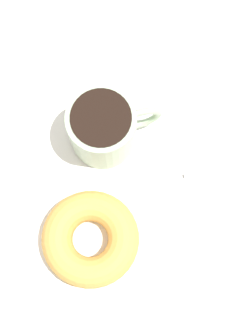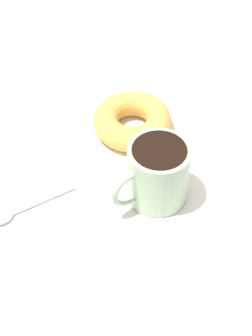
# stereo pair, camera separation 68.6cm
# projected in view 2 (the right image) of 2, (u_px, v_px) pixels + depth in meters

# --- Properties ---
(ground_plane) EXTENTS (1.20, 1.20, 0.02)m
(ground_plane) POSITION_uv_depth(u_px,v_px,m) (141.00, 176.00, 0.83)
(ground_plane) COLOR #99A8B7
(napkin) EXTENTS (0.33, 0.33, 0.00)m
(napkin) POSITION_uv_depth(u_px,v_px,m) (126.00, 178.00, 0.81)
(napkin) COLOR white
(napkin) RESTS_ON ground_plane
(coffee_cup) EXTENTS (0.09, 0.11, 0.09)m
(coffee_cup) POSITION_uv_depth(u_px,v_px,m) (157.00, 173.00, 0.75)
(coffee_cup) COLOR #9EB793
(coffee_cup) RESTS_ON napkin
(donut) EXTENTS (0.12, 0.12, 0.04)m
(donut) POSITION_uv_depth(u_px,v_px,m) (132.00, 121.00, 0.86)
(donut) COLOR gold
(donut) RESTS_ON napkin
(spoon) EXTENTS (0.10, 0.11, 0.01)m
(spoon) POSITION_uv_depth(u_px,v_px,m) (13.00, 213.00, 0.76)
(spoon) COLOR silver
(spoon) RESTS_ON napkin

